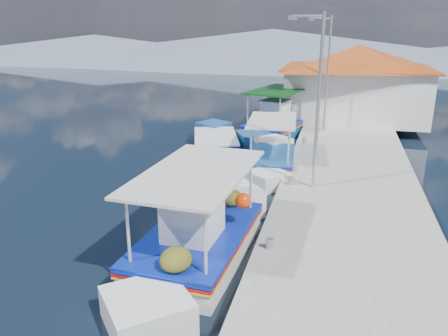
# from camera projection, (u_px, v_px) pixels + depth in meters

# --- Properties ---
(ground) EXTENTS (160.00, 160.00, 0.00)m
(ground) POSITION_uv_depth(u_px,v_px,m) (174.00, 208.00, 15.52)
(ground) COLOR black
(ground) RESTS_ON ground
(quay) EXTENTS (5.00, 44.00, 0.50)m
(quay) POSITION_uv_depth(u_px,v_px,m) (348.00, 164.00, 19.56)
(quay) COLOR #AFACA4
(quay) RESTS_ON ground
(bollards) EXTENTS (0.20, 17.20, 0.30)m
(bollards) POSITION_uv_depth(u_px,v_px,m) (299.00, 156.00, 19.25)
(bollards) COLOR #A5A8AD
(bollards) RESTS_ON quay
(main_caique) EXTENTS (2.77, 8.48, 2.80)m
(main_caique) POSITION_uv_depth(u_px,v_px,m) (199.00, 238.00, 12.17)
(main_caique) COLOR white
(main_caique) RESTS_ON ground
(caique_green_canopy) EXTENTS (2.31, 6.50, 2.44)m
(caique_green_canopy) POSITION_uv_depth(u_px,v_px,m) (271.00, 160.00, 19.62)
(caique_green_canopy) COLOR white
(caique_green_canopy) RESTS_ON ground
(caique_blue_hull) EXTENTS (3.43, 6.59, 1.23)m
(caique_blue_hull) POSITION_uv_depth(u_px,v_px,m) (217.00, 145.00, 22.24)
(caique_blue_hull) COLOR #185293
(caique_blue_hull) RESTS_ON ground
(caique_far) EXTENTS (3.88, 7.91, 2.88)m
(caique_far) POSITION_uv_depth(u_px,v_px,m) (277.00, 126.00, 25.47)
(caique_far) COLOR #185293
(caique_far) RESTS_ON ground
(harbor_building) EXTENTS (10.49, 10.49, 4.40)m
(harbor_building) POSITION_uv_depth(u_px,v_px,m) (356.00, 81.00, 26.99)
(harbor_building) COLOR silver
(harbor_building) RESTS_ON quay
(lamp_post_near) EXTENTS (1.21, 0.14, 6.00)m
(lamp_post_near) POSITION_uv_depth(u_px,v_px,m) (316.00, 94.00, 15.09)
(lamp_post_near) COLOR #A5A8AD
(lamp_post_near) RESTS_ON quay
(lamp_post_far) EXTENTS (1.21, 0.14, 6.00)m
(lamp_post_far) POSITION_uv_depth(u_px,v_px,m) (326.00, 68.00, 23.37)
(lamp_post_far) COLOR #A5A8AD
(lamp_post_far) RESTS_ON quay
(mountain_ridge) EXTENTS (171.40, 96.00, 5.50)m
(mountain_ridge) POSITION_uv_depth(u_px,v_px,m) (351.00, 52.00, 64.86)
(mountain_ridge) COLOR slate
(mountain_ridge) RESTS_ON ground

